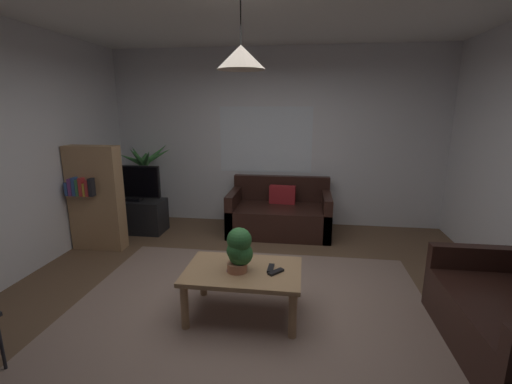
{
  "coord_description": "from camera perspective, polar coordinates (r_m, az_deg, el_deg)",
  "views": [
    {
      "loc": [
        0.47,
        -3.11,
        1.88
      ],
      "look_at": [
        0.0,
        0.3,
        1.05
      ],
      "focal_mm": 24.68,
      "sensor_mm": 36.0,
      "label": 1
    }
  ],
  "objects": [
    {
      "name": "remote_on_table_0",
      "position": [
        3.19,
        3.25,
        -12.8
      ],
      "size": [
        0.14,
        0.15,
        0.02
      ],
      "primitive_type": "cube",
      "rotation": [
        0.0,
        0.0,
        2.42
      ],
      "color": "black",
      "rests_on": "coffee_table"
    },
    {
      "name": "potted_plant_on_table",
      "position": [
        3.16,
        -2.76,
        -9.27
      ],
      "size": [
        0.23,
        0.23,
        0.4
      ],
      "color": "#B77051",
      "rests_on": "coffee_table"
    },
    {
      "name": "window_pane",
      "position": [
        5.69,
        1.56,
        8.45
      ],
      "size": [
        1.48,
        0.01,
        1.04
      ],
      "primitive_type": "cube",
      "color": "white"
    },
    {
      "name": "bookshelf_corner",
      "position": [
        5.14,
        -24.59,
        -0.84
      ],
      "size": [
        0.7,
        0.31,
        1.4
      ],
      "color": "#A87F56",
      "rests_on": "ground"
    },
    {
      "name": "book_on_table_0",
      "position": [
        3.25,
        -3.47,
        -12.38
      ],
      "size": [
        0.13,
        0.1,
        0.02
      ],
      "primitive_type": "cube",
      "rotation": [
        0.0,
        0.0,
        -0.06
      ],
      "color": "#72387F",
      "rests_on": "coffee_table"
    },
    {
      "name": "potted_palm_corner",
      "position": [
        6.05,
        -17.39,
        1.17
      ],
      "size": [
        0.85,
        0.86,
        1.33
      ],
      "color": "#4C4C51",
      "rests_on": "ground"
    },
    {
      "name": "floor",
      "position": [
        3.67,
        -0.67,
        -17.46
      ],
      "size": [
        5.26,
        5.06,
        0.02
      ],
      "primitive_type": "cube",
      "color": "brown",
      "rests_on": "ground"
    },
    {
      "name": "rug",
      "position": [
        3.49,
        -1.18,
        -18.94
      ],
      "size": [
        3.42,
        2.78,
        0.01
      ],
      "primitive_type": "cube",
      "color": "gray",
      "rests_on": "ground"
    },
    {
      "name": "pendant_lamp",
      "position": [
        2.96,
        -2.45,
        21.0
      ],
      "size": [
        0.39,
        0.39,
        0.62
      ],
      "color": "black"
    },
    {
      "name": "coffee_table",
      "position": [
        3.29,
        -2.11,
        -13.5
      ],
      "size": [
        1.05,
        0.69,
        0.45
      ],
      "color": "#A87F56",
      "rests_on": "ground"
    },
    {
      "name": "tv_stand",
      "position": [
        5.75,
        -18.93,
        -3.65
      ],
      "size": [
        0.9,
        0.44,
        0.5
      ],
      "primitive_type": "cube",
      "color": "black",
      "rests_on": "ground"
    },
    {
      "name": "tv",
      "position": [
        5.6,
        -19.43,
        1.44
      ],
      "size": [
        0.87,
        0.16,
        0.54
      ],
      "color": "black",
      "rests_on": "tv_stand"
    },
    {
      "name": "remote_on_table_1",
      "position": [
        3.26,
        2.4,
        -12.25
      ],
      "size": [
        0.06,
        0.16,
        0.02
      ],
      "primitive_type": "cube",
      "rotation": [
        0.0,
        0.0,
        6.25
      ],
      "color": "black",
      "rests_on": "coffee_table"
    },
    {
      "name": "couch_under_window",
      "position": [
        5.4,
        3.84,
        -3.76
      ],
      "size": [
        1.52,
        0.87,
        0.82
      ],
      "color": "black",
      "rests_on": "ground"
    },
    {
      "name": "wall_back",
      "position": [
        5.71,
        3.13,
        8.67
      ],
      "size": [
        5.38,
        0.06,
        2.79
      ],
      "primitive_type": "cube",
      "color": "silver",
      "rests_on": "ground"
    }
  ]
}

